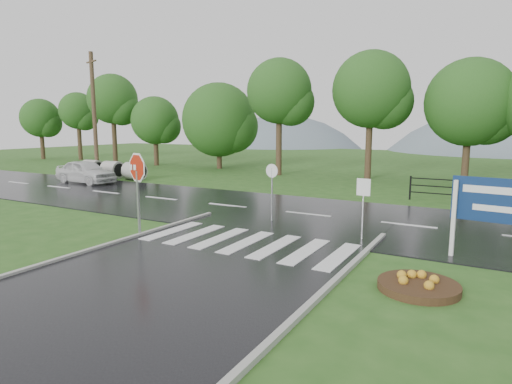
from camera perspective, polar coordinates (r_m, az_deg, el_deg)
The scene contains 13 objects.
ground at distance 9.82m, azimuth -16.73°, elevation -13.59°, with size 120.00×120.00×0.00m, color #2B571D.
main_road at distance 17.90m, azimuth 6.95°, elevation -3.08°, with size 90.00×8.00×0.04m, color black.
crosswalk at distance 13.53m, azimuth -1.25°, elevation -6.68°, with size 6.50×2.80×0.02m.
hills at distance 73.82m, azimuth 26.08°, elevation -7.14°, with size 102.00×48.00×48.00m.
treeline at distance 30.95m, azimuth 18.67°, elevation 1.57°, with size 83.20×5.20×10.00m.
culvert_pipes at distance 31.86m, azimuth -18.56°, elevation 2.86°, with size 5.50×1.20×1.20m.
stop_sign at distance 14.60m, azimuth -15.55°, elevation 2.14°, with size 1.28×0.38×2.99m.
estate_billboard at distance 13.08m, azimuth 30.26°, elevation -1.59°, with size 2.63×0.38×2.31m.
flower_bed at distance 10.53m, azimuth 20.85°, elevation -11.45°, with size 1.80×1.80×0.36m.
reg_sign_small at distance 14.04m, azimuth 14.11°, elevation -0.59°, with size 0.45×0.07×2.02m.
reg_sign_round at distance 16.29m, azimuth 2.14°, elevation 0.88°, with size 0.52×0.09×2.25m.
car_white at distance 29.62m, azimuth -21.69°, elevation 1.10°, with size 4.40×1.77×1.50m, color silver.
utility_pole_west at distance 33.68m, azimuth -20.77°, elevation 9.72°, with size 1.53×0.58×8.88m.
Camera 1 is at (6.65, -6.21, 3.69)m, focal length 30.00 mm.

